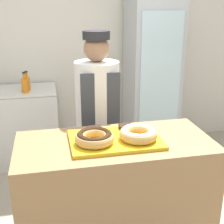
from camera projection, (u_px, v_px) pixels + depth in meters
wall_back at (79, 46)px, 3.99m from camera, size 8.00×0.06×2.70m
display_counter at (115, 201)px, 2.31m from camera, size 1.36×0.64×0.97m
serving_tray at (115, 140)px, 2.15m from camera, size 0.62×0.43×0.02m
donut_chocolate_glaze at (94, 137)px, 2.06m from camera, size 0.26×0.26×0.08m
donut_light_glaze at (138, 133)px, 2.11m from camera, size 0.26×0.26×0.08m
brownie_back_left at (95, 130)px, 2.25m from camera, size 0.10×0.10×0.03m
brownie_back_right at (126, 127)px, 2.29m from camera, size 0.10×0.10×0.03m
baker_person at (98, 121)px, 2.80m from camera, size 0.38×0.38×1.66m
beverage_fridge at (151, 78)px, 3.95m from camera, size 0.60×0.63×1.96m
chest_freezer at (14, 126)px, 3.78m from camera, size 1.06×0.60×0.91m
bottle_orange at (27, 83)px, 3.60m from camera, size 0.07×0.07×0.23m
bottle_orange_b at (25, 85)px, 3.51m from camera, size 0.08×0.08×0.23m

